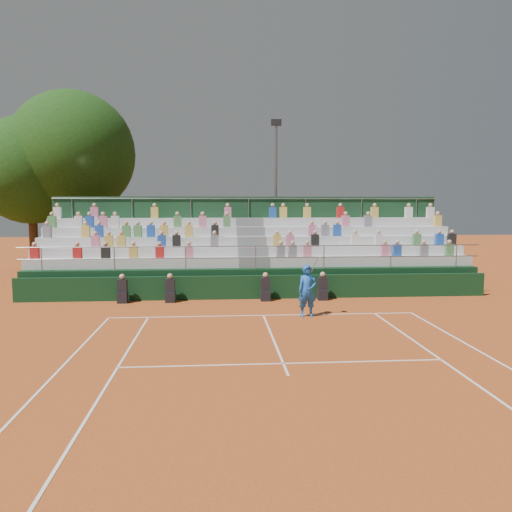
{
  "coord_description": "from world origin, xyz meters",
  "views": [
    {
      "loc": [
        -1.62,
        -17.62,
        4.01
      ],
      "look_at": [
        0.0,
        3.5,
        1.8
      ],
      "focal_mm": 35.0,
      "sensor_mm": 36.0,
      "label": 1
    }
  ],
  "objects": [
    {
      "name": "tree_west",
      "position": [
        -12.59,
        13.0,
        6.0
      ],
      "size": [
        6.35,
        6.35,
        9.18
      ],
      "color": "#3C2916",
      "rests_on": "ground"
    },
    {
      "name": "ground",
      "position": [
        0.0,
        0.0,
        0.0
      ],
      "size": [
        90.0,
        90.0,
        0.0
      ],
      "primitive_type": "plane",
      "color": "#AE4C1D",
      "rests_on": "ground"
    },
    {
      "name": "tennis_player",
      "position": [
        1.55,
        -0.29,
        0.93
      ],
      "size": [
        0.88,
        0.49,
        2.22
      ],
      "color": "blue",
      "rests_on": "ground"
    },
    {
      "name": "court_markings",
      "position": [
        -0.0,
        -11.06,
        0.01
      ],
      "size": [
        11.04,
        23.83,
        0.01
      ],
      "color": "white",
      "rests_on": "ground"
    },
    {
      "name": "line_officials",
      "position": [
        -1.51,
        2.75,
        0.48
      ],
      "size": [
        8.66,
        0.4,
        1.19
      ],
      "color": "black",
      "rests_on": "ground"
    },
    {
      "name": "tree_east",
      "position": [
        -10.22,
        13.31,
        7.01
      ],
      "size": [
        7.35,
        7.35,
        10.7
      ],
      "color": "#3C2916",
      "rests_on": "ground"
    },
    {
      "name": "grandstand",
      "position": [
        -0.01,
        6.44,
        1.07
      ],
      "size": [
        20.0,
        5.2,
        4.4
      ],
      "color": "black",
      "rests_on": "ground"
    },
    {
      "name": "courtside_wall",
      "position": [
        0.0,
        3.2,
        0.5
      ],
      "size": [
        20.0,
        0.15,
        1.0
      ],
      "primitive_type": "cube",
      "color": "black",
      "rests_on": "ground"
    },
    {
      "name": "floodlight_mast",
      "position": [
        1.85,
        12.11,
        5.17
      ],
      "size": [
        0.6,
        0.25,
        8.96
      ],
      "color": "gray",
      "rests_on": "ground"
    }
  ]
}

